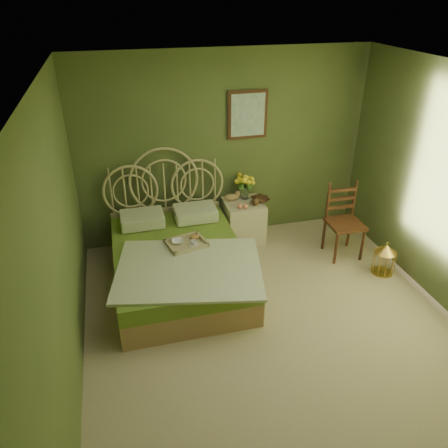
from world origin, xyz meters
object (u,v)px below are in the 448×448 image
object	(u,v)px
nightstand	(244,216)
chair	(343,216)
birdcage	(384,259)
bed	(178,260)

from	to	relation	value
nightstand	chair	bearing A→B (deg)	-29.51
birdcage	bed	bearing A→B (deg)	169.51
nightstand	birdcage	size ratio (longest dim) A/B	2.47
nightstand	birdcage	xyz separation A→B (m)	(1.49, -1.28, -0.16)
bed	birdcage	xyz separation A→B (m)	(2.56, -0.47, -0.11)
chair	birdcage	bearing A→B (deg)	-61.78
chair	bed	bearing A→B (deg)	-175.10
nightstand	birdcage	distance (m)	1.97
bed	chair	bearing A→B (deg)	3.42
nightstand	birdcage	bearing A→B (deg)	-40.66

